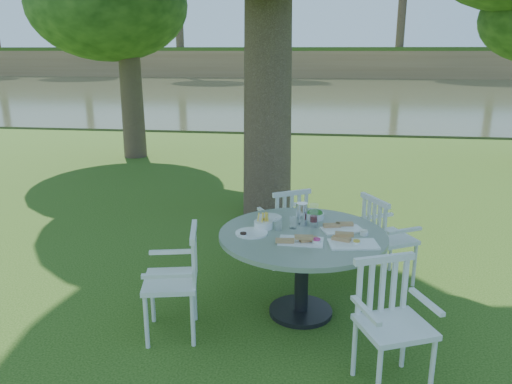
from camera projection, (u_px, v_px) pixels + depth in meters
ground at (253, 276)px, 5.18m from camera, size 140.00×140.00×0.00m
table at (302, 248)px, 4.28m from camera, size 1.43×1.43×0.76m
chair_ne at (382, 233)px, 4.90m from camera, size 0.59×0.60×0.89m
chair_nw at (287, 221)px, 5.32m from camera, size 0.58×0.57×0.86m
chair_sw at (181, 274)px, 4.00m from camera, size 0.52×0.54×0.91m
chair_se at (389, 312)px, 3.43m from camera, size 0.58×0.56×0.89m
tableware at (302, 225)px, 4.31m from camera, size 1.19×0.83×0.21m
river at (312, 93)px, 27.10m from camera, size 100.00×28.00×0.12m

